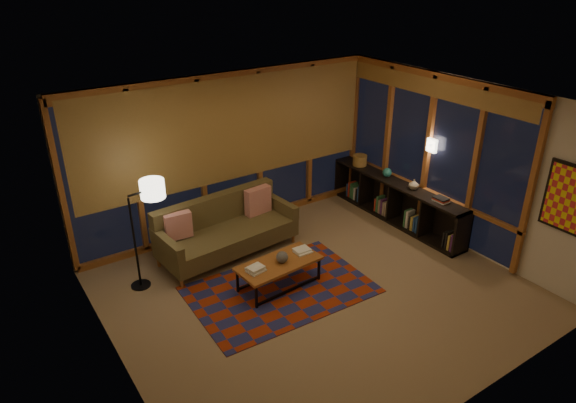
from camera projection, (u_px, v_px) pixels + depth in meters
floor at (317, 291)px, 7.31m from camera, size 5.50×5.00×0.01m
ceiling at (323, 105)px, 6.15m from camera, size 5.50×5.00×0.01m
walls at (320, 206)px, 6.73m from camera, size 5.51×5.01×2.70m
window_wall_back at (231, 153)px, 8.54m from camera, size 5.30×0.16×2.60m
window_wall_right at (426, 154)px, 8.53m from camera, size 0.16×3.70×2.60m
wall_art at (572, 200)px, 6.67m from camera, size 0.06×0.74×0.94m
wall_sconce at (432, 145)px, 8.30m from camera, size 0.12×0.18×0.22m
sofa at (228, 229)px, 8.05m from camera, size 2.25×1.07×0.89m
pillow_left at (178, 227)px, 7.67m from camera, size 0.42×0.17×0.41m
pillow_right at (258, 201)px, 8.46m from camera, size 0.47×0.20×0.45m
area_rug at (280, 289)px, 7.34m from camera, size 2.57×1.76×0.01m
coffee_table at (279, 274)px, 7.34m from camera, size 1.25×0.64×0.40m
book_stack_a at (255, 269)px, 7.04m from camera, size 0.24×0.20×0.06m
book_stack_b at (302, 251)px, 7.49m from camera, size 0.24×0.19×0.05m
ceramic_pot at (282, 257)px, 7.22m from camera, size 0.21×0.21×0.17m
floor_lamp at (134, 238)px, 7.10m from camera, size 0.57×0.41×1.57m
bookshelf at (395, 201)px, 9.15m from camera, size 0.40×2.98×0.75m
basket at (360, 160)px, 9.67m from camera, size 0.31×0.31×0.20m
teal_bowl at (387, 173)px, 9.15m from camera, size 0.18×0.18×0.17m
vase at (414, 184)px, 8.67m from camera, size 0.21×0.21×0.18m
shelf_book_stack at (441, 200)px, 8.25m from camera, size 0.17×0.24×0.07m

